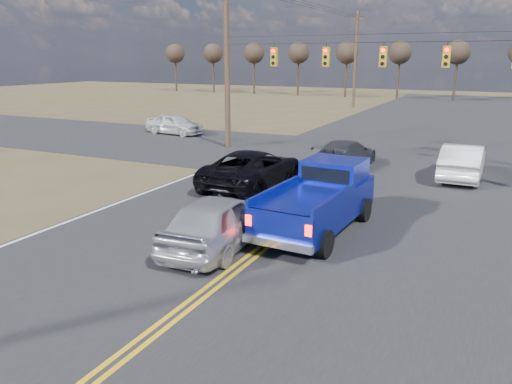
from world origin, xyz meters
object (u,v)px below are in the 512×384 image
at_px(pickup_truck, 319,200).
at_px(dgrey_car_queue, 345,154).
at_px(cross_car_west, 174,124).
at_px(silver_suv, 218,221).
at_px(white_car_queue, 462,162).
at_px(black_suv, 253,169).

height_order(pickup_truck, dgrey_car_queue, pickup_truck).
bearing_deg(cross_car_west, silver_suv, -135.60).
xyz_separation_m(white_car_queue, dgrey_car_queue, (-5.34, 0.00, -0.10)).
height_order(pickup_truck, cross_car_west, pickup_truck).
bearing_deg(black_suv, dgrey_car_queue, -112.82).
relative_size(pickup_truck, black_suv, 0.98).
xyz_separation_m(white_car_queue, cross_car_west, (-19.32, 5.46, -0.05)).
height_order(white_car_queue, cross_car_west, white_car_queue).
bearing_deg(pickup_truck, cross_car_west, 139.78).
height_order(silver_suv, black_suv, same).
xyz_separation_m(pickup_truck, dgrey_car_queue, (-1.90, 9.42, -0.32)).
bearing_deg(pickup_truck, dgrey_car_queue, 104.34).
xyz_separation_m(pickup_truck, silver_suv, (-2.10, -2.61, -0.21)).
xyz_separation_m(dgrey_car_queue, cross_car_west, (-13.98, 5.46, 0.06)).
relative_size(silver_suv, black_suv, 0.82).
bearing_deg(white_car_queue, pickup_truck, 70.17).
bearing_deg(white_car_queue, black_suv, 35.58).
relative_size(white_car_queue, dgrey_car_queue, 1.01).
xyz_separation_m(pickup_truck, cross_car_west, (-15.88, 14.88, -0.26)).
xyz_separation_m(black_suv, cross_car_west, (-11.62, 10.93, -0.05)).
bearing_deg(black_suv, white_car_queue, -144.11).
bearing_deg(black_suv, silver_suv, 108.79).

